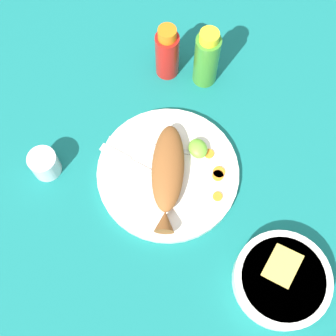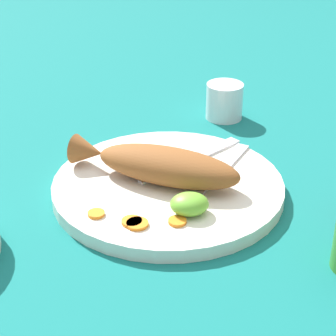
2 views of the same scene
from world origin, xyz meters
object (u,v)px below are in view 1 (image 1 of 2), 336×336
hot_sauce_bottle_red (167,53)px  hot_sauce_bottle_green (207,58)px  salt_cup (45,164)px  fork_far (144,146)px  guacamole_bowl (282,279)px  fork_near (133,163)px  main_plate (168,173)px  fried_fish (168,173)px

hot_sauce_bottle_red → hot_sauce_bottle_green: size_ratio=0.91×
hot_sauce_bottle_red → salt_cup: hot_sauce_bottle_red is taller
fork_far → guacamole_bowl: guacamole_bowl is taller
fork_far → salt_cup: salt_cup is taller
hot_sauce_bottle_red → salt_cup: size_ratio=2.45×
fork_near → hot_sauce_bottle_green: (0.14, -0.24, 0.06)m
hot_sauce_bottle_red → guacamole_bowl: bearing=179.8°
fork_far → guacamole_bowl: (-0.37, -0.13, 0.00)m
main_plate → salt_cup: size_ratio=4.99×
fried_fish → fork_far: (0.09, 0.02, -0.02)m
fork_far → fork_near: bearing=69.7°
fried_fish → guacamole_bowl: 0.31m
guacamole_bowl → hot_sauce_bottle_green: bearing=-8.5°
fork_near → hot_sauce_bottle_green: bearing=-96.2°
hot_sauce_bottle_green → guacamole_bowl: bearing=171.5°
hot_sauce_bottle_green → salt_cup: (-0.07, 0.41, -0.05)m
fork_far → salt_cup: size_ratio=2.64×
salt_cup → fork_near: bearing=-112.7°
hot_sauce_bottle_green → hot_sauce_bottle_red: bearing=52.3°
fork_near → hot_sauce_bottle_red: size_ratio=1.05×
main_plate → guacamole_bowl: guacamole_bowl is taller
fork_near → main_plate: bearing=-165.1°
main_plate → fried_fish: size_ratio=1.31×
salt_cup → fork_far: bearing=-101.9°
main_plate → salt_cup: salt_cup is taller
main_plate → salt_cup: (0.12, 0.23, 0.02)m
hot_sauce_bottle_green → guacamole_bowl: (-0.49, 0.07, -0.05)m
fried_fish → hot_sauce_bottle_red: bearing=3.5°
guacamole_bowl → hot_sauce_bottle_red: bearing=-0.2°
guacamole_bowl → fork_near: bearing=25.7°
fork_far → hot_sauce_bottle_green: size_ratio=0.98×
hot_sauce_bottle_green → fork_far: bearing=118.9°
hot_sauce_bottle_red → guacamole_bowl: (-0.54, 0.00, -0.05)m
fork_near → salt_cup: bearing=31.1°
fork_far → main_plate: bearing=140.4°
fried_fish → hot_sauce_bottle_green: bearing=-15.2°
fork_near → guacamole_bowl: bearing=169.4°
hot_sauce_bottle_green → main_plate: bearing=136.2°
fried_fish → hot_sauce_bottle_green: size_ratio=1.42×
fork_near → guacamole_bowl: size_ratio=0.83×
main_plate → hot_sauce_bottle_green: bearing=-43.8°
fork_near → fork_far: bearing=-90.7°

